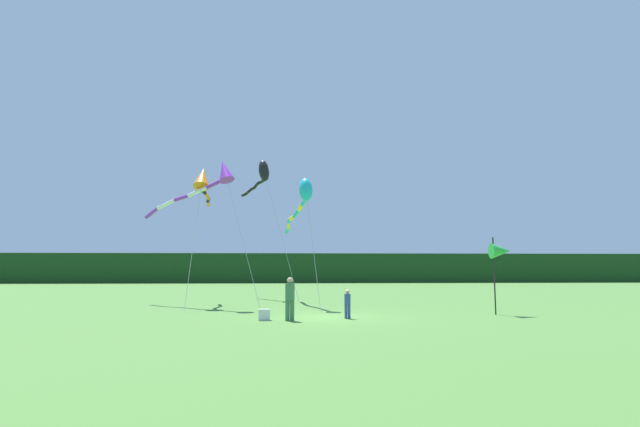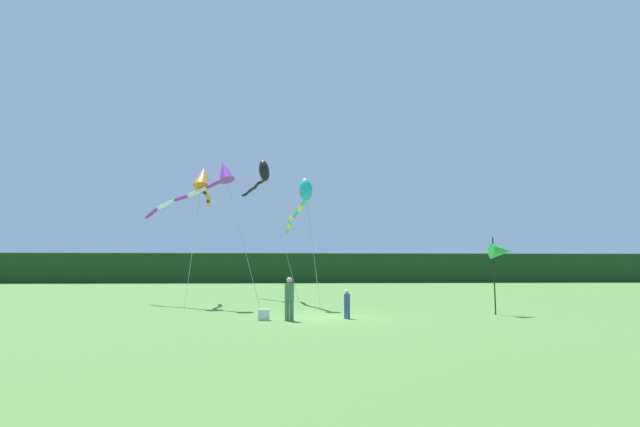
# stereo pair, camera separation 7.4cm
# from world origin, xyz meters

# --- Properties ---
(ground_plane) EXTENTS (120.00, 120.00, 0.00)m
(ground_plane) POSITION_xyz_m (0.00, 0.00, 0.00)
(ground_plane) COLOR #477533
(distant_treeline) EXTENTS (108.00, 2.00, 3.94)m
(distant_treeline) POSITION_xyz_m (0.00, 45.00, 1.97)
(distant_treeline) COLOR #193D19
(distant_treeline) RESTS_ON ground
(person_adult) EXTENTS (0.37, 0.37, 1.70)m
(person_adult) POSITION_xyz_m (-1.63, -1.34, 0.95)
(person_adult) COLOR #3F724C
(person_adult) RESTS_ON ground
(person_child) EXTENTS (0.26, 0.26, 1.18)m
(person_child) POSITION_xyz_m (0.75, -0.66, 0.66)
(person_child) COLOR #334C8C
(person_child) RESTS_ON ground
(cooler_box) EXTENTS (0.45, 0.30, 0.44)m
(cooler_box) POSITION_xyz_m (-2.64, -1.10, 0.22)
(cooler_box) COLOR silver
(cooler_box) RESTS_ON ground
(banner_flag_pole) EXTENTS (0.90, 0.70, 3.45)m
(banner_flag_pole) POSITION_xyz_m (7.88, 0.63, 2.80)
(banner_flag_pole) COLOR black
(banner_flag_pole) RESTS_ON ground
(kite_black) EXTENTS (4.26, 6.17, 9.62)m
(kite_black) POSITION_xyz_m (-3.64, 12.54, 8.59)
(kite_black) COLOR #B2B2B2
(kite_black) RESTS_ON ground
(kite_purple) EXTENTS (7.54, 6.26, 7.99)m
(kite_purple) POSITION_xyz_m (-5.89, 5.64, 6.95)
(kite_purple) COLOR #B2B2B2
(kite_purple) RESTS_ON ground
(kite_cyan) EXTENTS (1.83, 8.61, 6.92)m
(kite_cyan) POSITION_xyz_m (-1.01, 5.48, 5.88)
(kite_cyan) COLOR #B2B2B2
(kite_cyan) RESTS_ON ground
(kite_orange) EXTENTS (0.91, 7.22, 7.96)m
(kite_orange) POSITION_xyz_m (-6.65, 6.67, 7.06)
(kite_orange) COLOR #B2B2B2
(kite_orange) RESTS_ON ground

